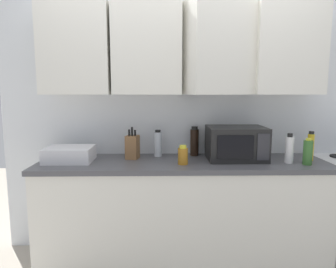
{
  "coord_description": "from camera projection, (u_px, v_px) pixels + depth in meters",
  "views": [
    {
      "loc": [
        -0.17,
        -2.77,
        1.48
      ],
      "look_at": [
        -0.12,
        -0.25,
        1.12
      ],
      "focal_mm": 32.41,
      "sensor_mm": 36.0,
      "label": 1
    }
  ],
  "objects": [
    {
      "name": "knife_block",
      "position": [
        132.0,
        147.0,
        2.61
      ],
      "size": [
        0.12,
        0.14,
        0.27
      ],
      "color": "brown",
      "rests_on": "counter_run"
    },
    {
      "name": "counter_run",
      "position": [
        182.0,
        212.0,
        2.59
      ],
      "size": [
        2.39,
        0.63,
        0.9
      ],
      "color": "white",
      "rests_on": "ground_plane"
    },
    {
      "name": "microwave",
      "position": [
        236.0,
        143.0,
        2.57
      ],
      "size": [
        0.48,
        0.37,
        0.28
      ],
      "color": "black",
      "rests_on": "counter_run"
    },
    {
      "name": "bottle_green_oil",
      "position": [
        308.0,
        152.0,
        2.39
      ],
      "size": [
        0.07,
        0.07,
        0.21
      ],
      "color": "#386B2D",
      "rests_on": "counter_run"
    },
    {
      "name": "bottle_amber_vinegar",
      "position": [
        183.0,
        156.0,
        2.4
      ],
      "size": [
        0.08,
        0.08,
        0.15
      ],
      "color": "#AD701E",
      "rests_on": "counter_run"
    },
    {
      "name": "bottle_white_jar",
      "position": [
        289.0,
        149.0,
        2.44
      ],
      "size": [
        0.07,
        0.07,
        0.24
      ],
      "color": "white",
      "rests_on": "counter_run"
    },
    {
      "name": "bottle_clear_tall",
      "position": [
        158.0,
        144.0,
        2.7
      ],
      "size": [
        0.07,
        0.07,
        0.24
      ],
      "color": "silver",
      "rests_on": "counter_run"
    },
    {
      "name": "wall_back_with_cabinets",
      "position": [
        182.0,
        80.0,
        2.66
      ],
      "size": [
        3.26,
        0.51,
        2.6
      ],
      "color": "white",
      "rests_on": "ground_plane"
    },
    {
      "name": "bottle_soy_dark",
      "position": [
        194.0,
        142.0,
        2.73
      ],
      "size": [
        0.08,
        0.08,
        0.26
      ],
      "color": "black",
      "rests_on": "counter_run"
    },
    {
      "name": "bottle_yellow_mustard",
      "position": [
        311.0,
        146.0,
        2.53
      ],
      "size": [
        0.05,
        0.05,
        0.25
      ],
      "color": "gold",
      "rests_on": "counter_run"
    },
    {
      "name": "dish_rack",
      "position": [
        70.0,
        154.0,
        2.51
      ],
      "size": [
        0.38,
        0.3,
        0.12
      ],
      "primitive_type": "cube",
      "color": "silver",
      "rests_on": "counter_run"
    }
  ]
}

